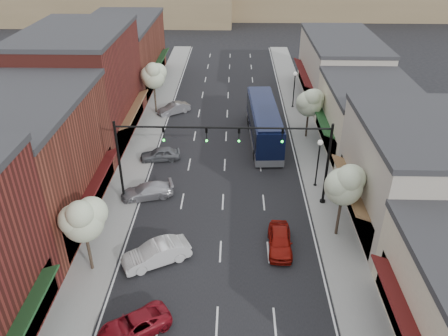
# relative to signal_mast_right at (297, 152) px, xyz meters

# --- Properties ---
(ground) EXTENTS (160.00, 160.00, 0.00)m
(ground) POSITION_rel_signal_mast_right_xyz_m (-5.62, -8.00, -4.62)
(ground) COLOR black
(ground) RESTS_ON ground
(sidewalk_left) EXTENTS (2.80, 73.00, 0.15)m
(sidewalk_left) POSITION_rel_signal_mast_right_xyz_m (-14.02, 10.50, -4.55)
(sidewalk_left) COLOR gray
(sidewalk_left) RESTS_ON ground
(sidewalk_right) EXTENTS (2.80, 73.00, 0.15)m
(sidewalk_right) POSITION_rel_signal_mast_right_xyz_m (2.78, 10.50, -4.55)
(sidewalk_right) COLOR gray
(sidewalk_right) RESTS_ON ground
(curb_left) EXTENTS (0.25, 73.00, 0.17)m
(curb_left) POSITION_rel_signal_mast_right_xyz_m (-12.62, 10.50, -4.55)
(curb_left) COLOR gray
(curb_left) RESTS_ON ground
(curb_right) EXTENTS (0.25, 73.00, 0.17)m
(curb_right) POSITION_rel_signal_mast_right_xyz_m (1.38, 10.50, -4.55)
(curb_right) COLOR gray
(curb_right) RESTS_ON ground
(bldg_left_midnear) EXTENTS (10.14, 14.10, 9.40)m
(bldg_left_midnear) POSITION_rel_signal_mast_right_xyz_m (-19.85, -2.00, 0.03)
(bldg_left_midnear) COLOR brown
(bldg_left_midnear) RESTS_ON ground
(bldg_left_midfar) EXTENTS (10.14, 14.10, 10.90)m
(bldg_left_midfar) POSITION_rel_signal_mast_right_xyz_m (-19.86, 12.00, 0.78)
(bldg_left_midfar) COLOR maroon
(bldg_left_midfar) RESTS_ON ground
(bldg_left_far) EXTENTS (10.14, 18.10, 8.40)m
(bldg_left_far) POSITION_rel_signal_mast_right_xyz_m (-19.84, 28.00, -0.46)
(bldg_left_far) COLOR brown
(bldg_left_far) RESTS_ON ground
(bldg_right_midnear) EXTENTS (9.14, 12.10, 7.90)m
(bldg_right_midnear) POSITION_rel_signal_mast_right_xyz_m (8.10, -2.00, -0.72)
(bldg_right_midnear) COLOR #A29A8B
(bldg_right_midnear) RESTS_ON ground
(bldg_right_midfar) EXTENTS (9.14, 12.10, 6.40)m
(bldg_right_midfar) POSITION_rel_signal_mast_right_xyz_m (8.08, 10.00, -1.46)
(bldg_right_midfar) COLOR beige
(bldg_right_midfar) RESTS_ON ground
(bldg_right_far) EXTENTS (9.14, 16.10, 7.40)m
(bldg_right_far) POSITION_rel_signal_mast_right_xyz_m (8.09, 24.00, -0.96)
(bldg_right_far) COLOR #A29A8B
(bldg_right_far) RESTS_ON ground
(hill_near) EXTENTS (50.00, 20.00, 8.00)m
(hill_near) POSITION_rel_signal_mast_right_xyz_m (-30.62, 70.00, -0.62)
(hill_near) COLOR #7A6647
(hill_near) RESTS_ON ground
(signal_mast_right) EXTENTS (8.22, 0.46, 7.00)m
(signal_mast_right) POSITION_rel_signal_mast_right_xyz_m (0.00, 0.00, 0.00)
(signal_mast_right) COLOR black
(signal_mast_right) RESTS_ON ground
(signal_mast_left) EXTENTS (8.22, 0.46, 7.00)m
(signal_mast_left) POSITION_rel_signal_mast_right_xyz_m (-11.24, 0.00, 0.00)
(signal_mast_left) COLOR black
(signal_mast_left) RESTS_ON ground
(tree_right_near) EXTENTS (2.85, 2.65, 5.95)m
(tree_right_near) POSITION_rel_signal_mast_right_xyz_m (2.73, -4.05, -0.17)
(tree_right_near) COLOR #47382B
(tree_right_near) RESTS_ON ground
(tree_right_far) EXTENTS (2.85, 2.65, 5.43)m
(tree_right_far) POSITION_rel_signal_mast_right_xyz_m (2.73, 11.95, -0.63)
(tree_right_far) COLOR #47382B
(tree_right_far) RESTS_ON ground
(tree_left_near) EXTENTS (2.85, 2.65, 5.69)m
(tree_left_near) POSITION_rel_signal_mast_right_xyz_m (-13.87, -8.05, -0.40)
(tree_left_near) COLOR #47382B
(tree_left_near) RESTS_ON ground
(tree_left_far) EXTENTS (2.85, 2.65, 6.13)m
(tree_left_far) POSITION_rel_signal_mast_right_xyz_m (-13.87, 17.95, -0.02)
(tree_left_far) COLOR #47382B
(tree_left_far) RESTS_ON ground
(lamp_post_near) EXTENTS (0.44, 0.44, 4.44)m
(lamp_post_near) POSITION_rel_signal_mast_right_xyz_m (2.18, 2.50, -1.62)
(lamp_post_near) COLOR black
(lamp_post_near) RESTS_ON ground
(lamp_post_far) EXTENTS (0.44, 0.44, 4.44)m
(lamp_post_far) POSITION_rel_signal_mast_right_xyz_m (2.18, 20.00, -1.62)
(lamp_post_far) COLOR black
(lamp_post_far) RESTS_ON ground
(coach_bus) EXTENTS (3.21, 12.14, 3.68)m
(coach_bus) POSITION_rel_signal_mast_right_xyz_m (-1.80, 11.32, -2.71)
(coach_bus) COLOR black
(coach_bus) RESTS_ON ground
(red_hatchback) EXTENTS (1.77, 4.07, 1.37)m
(red_hatchback) POSITION_rel_signal_mast_right_xyz_m (-1.52, -5.55, -3.94)
(red_hatchback) COLOR maroon
(red_hatchback) RESTS_ON ground
(parked_car_a) EXTENTS (4.41, 3.83, 1.13)m
(parked_car_a) POSITION_rel_signal_mast_right_xyz_m (-10.14, -12.86, -4.06)
(parked_car_a) COLOR maroon
(parked_car_a) RESTS_ON ground
(parked_car_b) EXTENTS (4.71, 3.51, 1.48)m
(parked_car_b) POSITION_rel_signal_mast_right_xyz_m (-9.82, -7.17, -3.88)
(parked_car_b) COLOR silver
(parked_car_b) RESTS_ON ground
(parked_car_c) EXTENTS (4.56, 2.84, 1.23)m
(parked_car_c) POSITION_rel_signal_mast_right_xyz_m (-11.82, 0.50, -4.01)
(parked_car_c) COLOR #AAAAB0
(parked_car_c) RESTS_ON ground
(parked_car_d) EXTENTS (3.94, 2.20, 1.27)m
(parked_car_d) POSITION_rel_signal_mast_right_xyz_m (-11.71, 6.79, -3.99)
(parked_car_d) COLOR #575A5F
(parked_car_d) RESTS_ON ground
(parked_car_e) EXTENTS (3.86, 3.33, 1.26)m
(parked_car_e) POSITION_rel_signal_mast_right_xyz_m (-11.82, 17.84, -3.99)
(parked_car_e) COLOR gray
(parked_car_e) RESTS_ON ground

